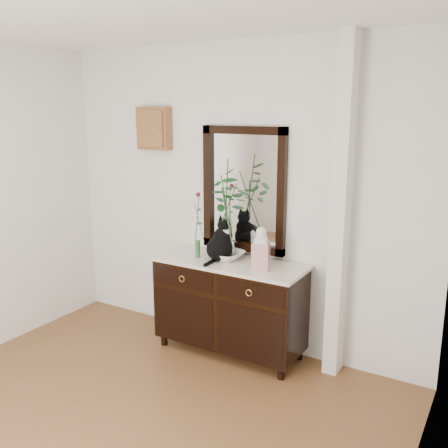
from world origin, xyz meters
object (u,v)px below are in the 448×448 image
Objects in this scene: sideboard at (230,302)px; ginger_jar at (261,248)px; lotus_bowl at (226,255)px; cat at (220,239)px.

sideboard is 3.64× the size of ginger_jar.
lotus_bowl is at bearing 149.98° from sideboard.
lotus_bowl is (0.04, 0.04, -0.15)m from cat.
lotus_bowl is 0.42m from ginger_jar.
cat is at bearing 172.70° from ginger_jar.
lotus_bowl reaches higher than sideboard.
cat is 1.23× the size of lotus_bowl.
sideboard is 0.65m from ginger_jar.
sideboard is at bearing 1.33° from cat.
sideboard is 0.57m from cat.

